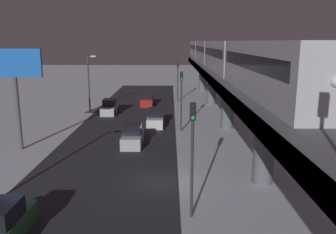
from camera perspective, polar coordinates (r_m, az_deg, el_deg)
name	(u,v)px	position (r m, az deg, el deg)	size (l,w,h in m)	color
ground_plane	(161,182)	(24.32, -1.15, -10.67)	(240.00, 240.00, 0.00)	silver
avenue_asphalt	(99,182)	(24.80, -11.28, -10.43)	(11.00, 106.62, 0.01)	#28282D
elevated_railway	(265,107)	(23.60, 15.69, 1.65)	(5.00, 106.62, 6.15)	slate
subway_train	(215,53)	(50.57, 7.70, 10.46)	(2.94, 74.07, 3.40)	#B7BABF
sedan_silver	(110,108)	(46.99, -9.57, 1.48)	(1.91, 4.31, 1.97)	#B2B2B7
sedan_green	(1,227)	(19.20, -25.76, -15.95)	(1.80, 4.64, 1.97)	#2D6038
sedan_white	(155,119)	(39.94, -2.09, -0.25)	(1.80, 4.66, 1.97)	silver
sedan_red	(147,100)	(52.56, -3.46, 2.80)	(1.80, 4.30, 1.97)	#A51E1E
sedan_silver_2	(133,137)	(32.58, -5.84, -3.22)	(1.80, 4.27, 1.97)	#B2B2B7
traffic_light_near	(192,144)	(18.41, 4.04, -4.46)	(0.32, 0.44, 6.40)	#2D2D2D
traffic_light_mid	(181,92)	(36.81, 2.22, 4.05)	(0.32, 0.44, 6.40)	#2D2D2D
traffic_light_far	(178,75)	(55.50, 1.62, 6.86)	(0.32, 0.44, 6.40)	#2D2D2D
commercial_billboard	(14,73)	(32.78, -23.95, 6.61)	(4.80, 0.36, 8.90)	#4C4C51
street_lamp_far	(90,76)	(48.86, -12.70, 6.54)	(1.35, 0.44, 7.65)	#38383D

